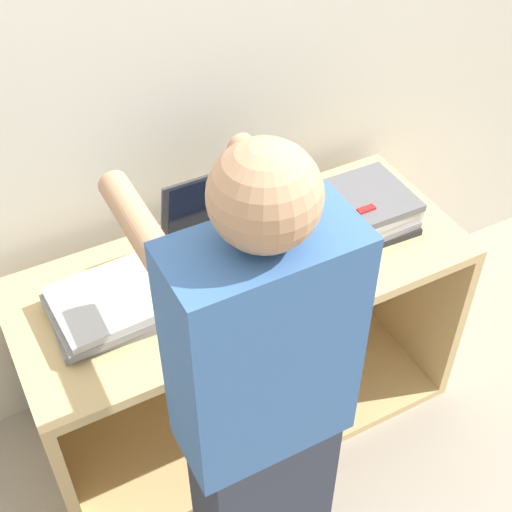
{
  "coord_description": "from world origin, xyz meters",
  "views": [
    {
      "loc": [
        -0.7,
        -1.12,
        2.28
      ],
      "look_at": [
        0.0,
        0.21,
        0.87
      ],
      "focal_mm": 50.0,
      "sensor_mm": 36.0,
      "label": 1
    }
  ],
  "objects_px": {
    "laptop_stack_right": "(352,213)",
    "laptop_stack_left": "(117,303)",
    "person": "(261,420)",
    "laptop_open": "(234,242)"
  },
  "relations": [
    {
      "from": "laptop_stack_right",
      "to": "laptop_stack_left",
      "type": "bearing_deg",
      "value": 179.86
    },
    {
      "from": "laptop_stack_left",
      "to": "person",
      "type": "height_order",
      "value": "person"
    },
    {
      "from": "laptop_stack_right",
      "to": "person",
      "type": "distance_m",
      "value": 0.84
    },
    {
      "from": "laptop_stack_right",
      "to": "laptop_open",
      "type": "bearing_deg",
      "value": 171.74
    },
    {
      "from": "laptop_stack_left",
      "to": "laptop_stack_right",
      "type": "height_order",
      "value": "laptop_stack_right"
    },
    {
      "from": "laptop_stack_right",
      "to": "person",
      "type": "height_order",
      "value": "person"
    },
    {
      "from": "laptop_open",
      "to": "laptop_stack_left",
      "type": "xyz_separation_m",
      "value": [
        -0.4,
        -0.06,
        -0.02
      ]
    },
    {
      "from": "laptop_stack_right",
      "to": "person",
      "type": "bearing_deg",
      "value": -138.82
    },
    {
      "from": "laptop_open",
      "to": "laptop_stack_right",
      "type": "distance_m",
      "value": 0.4
    },
    {
      "from": "laptop_open",
      "to": "person",
      "type": "height_order",
      "value": "person"
    }
  ]
}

